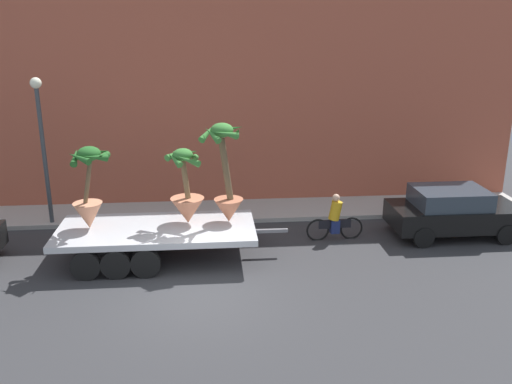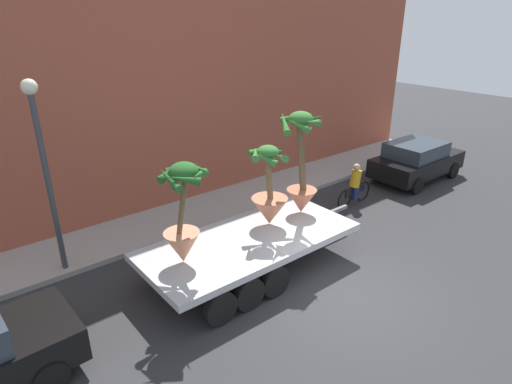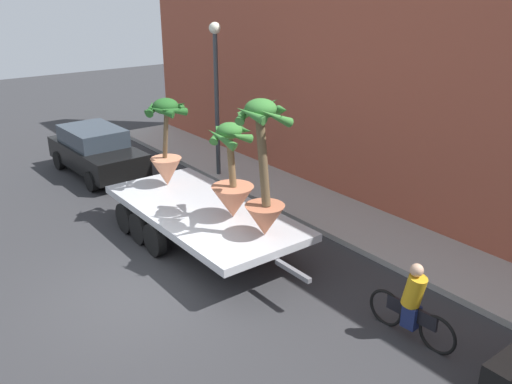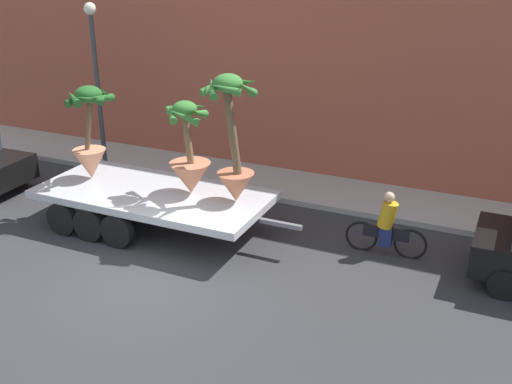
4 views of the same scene
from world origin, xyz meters
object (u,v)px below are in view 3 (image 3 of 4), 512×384
Objects in this scene: flatbed_trailer at (198,212)px; street_lamp at (216,80)px; potted_palm_middle at (232,184)px; cyclist at (412,305)px; potted_palm_front at (166,146)px; potted_palm_rear at (264,177)px; trailing_car at (96,150)px.

flatbed_trailer is 5.26m from street_lamp.
cyclist is at bearing 8.79° from potted_palm_middle.
potted_palm_front is at bearing 176.77° from flatbed_trailer.
street_lamp reaches higher than flatbed_trailer.
potted_palm_rear is 1.23× the size of potted_palm_front.
flatbed_trailer is at bearing -3.23° from potted_palm_front.
trailing_car is (-6.42, -0.03, 0.06)m from flatbed_trailer.
potted_palm_rear reaches higher than cyclist.
flatbed_trailer is at bearing -170.15° from cyclist.
potted_palm_middle is 7.60m from trailing_car.
potted_palm_rear is 0.61× the size of street_lamp.
trailing_car reaches higher than cyclist.
potted_palm_rear is 6.51m from street_lamp.
trailing_car is at bearing -177.95° from potted_palm_rear.
potted_palm_rear is 3.86m from cyclist.
cyclist reaches higher than flatbed_trailer.
potted_palm_middle is at bearing -30.04° from street_lamp.
potted_palm_front is at bearing -177.16° from potted_palm_rear.
trailing_car is 4.80m from street_lamp.
cyclist is 12.18m from trailing_car.
potted_palm_rear is (2.28, 0.28, 1.52)m from flatbed_trailer.
flatbed_trailer is 2.98× the size of potted_palm_middle.
potted_palm_middle is 5.60m from street_lamp.
street_lamp is (-3.57, 2.99, 2.46)m from flatbed_trailer.
potted_palm_middle is (-1.16, -0.00, -0.49)m from potted_palm_rear.
street_lamp reaches higher than potted_palm_rear.
trailing_car is (-8.69, -0.31, -1.46)m from potted_palm_rear.
flatbed_trailer is 2.26× the size of potted_palm_rear.
potted_palm_front is 0.56× the size of trailing_car.
potted_palm_front reaches higher than cyclist.
potted_palm_rear is at bearing -24.86° from street_lamp.
trailing_car is at bearing -179.74° from flatbed_trailer.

